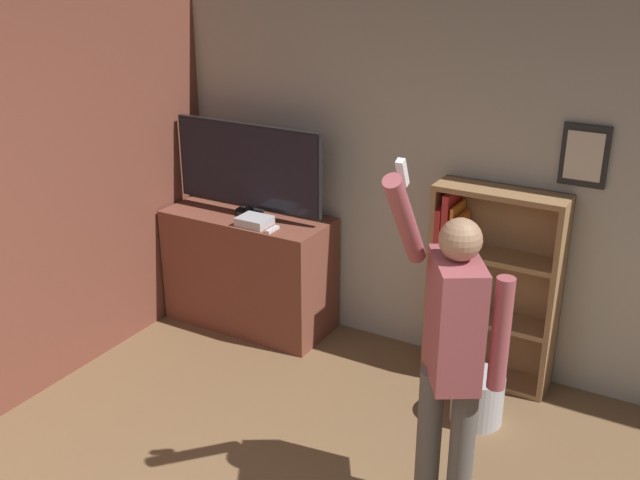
{
  "coord_description": "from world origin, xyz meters",
  "views": [
    {
      "loc": [
        1.48,
        -1.49,
        2.86
      ],
      "look_at": [
        -0.61,
        2.14,
        1.17
      ],
      "focal_mm": 42.0,
      "sensor_mm": 36.0,
      "label": 1
    }
  ],
  "objects_px": {
    "game_console": "(254,221)",
    "person": "(452,346)",
    "bookshelf": "(481,285)",
    "waste_bin": "(477,398)",
    "television": "(248,168)"
  },
  "relations": [
    {
      "from": "game_console",
      "to": "person",
      "type": "distance_m",
      "value": 2.23
    },
    {
      "from": "bookshelf",
      "to": "waste_bin",
      "type": "bearing_deg",
      "value": -70.0
    },
    {
      "from": "waste_bin",
      "to": "game_console",
      "type": "bearing_deg",
      "value": 173.21
    },
    {
      "from": "waste_bin",
      "to": "television",
      "type": "bearing_deg",
      "value": 168.57
    },
    {
      "from": "bookshelf",
      "to": "waste_bin",
      "type": "relative_size",
      "value": 4.15
    },
    {
      "from": "game_console",
      "to": "person",
      "type": "bearing_deg",
      "value": -29.77
    },
    {
      "from": "bookshelf",
      "to": "person",
      "type": "distance_m",
      "value": 1.5
    },
    {
      "from": "television",
      "to": "bookshelf",
      "type": "distance_m",
      "value": 1.91
    },
    {
      "from": "television",
      "to": "waste_bin",
      "type": "bearing_deg",
      "value": -11.43
    },
    {
      "from": "television",
      "to": "waste_bin",
      "type": "distance_m",
      "value": 2.33
    },
    {
      "from": "game_console",
      "to": "person",
      "type": "relative_size",
      "value": 0.12
    },
    {
      "from": "television",
      "to": "person",
      "type": "bearing_deg",
      "value": -31.53
    },
    {
      "from": "bookshelf",
      "to": "waste_bin",
      "type": "height_order",
      "value": "bookshelf"
    },
    {
      "from": "game_console",
      "to": "bookshelf",
      "type": "height_order",
      "value": "bookshelf"
    },
    {
      "from": "person",
      "to": "game_console",
      "type": "bearing_deg",
      "value": -151.24
    }
  ]
}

